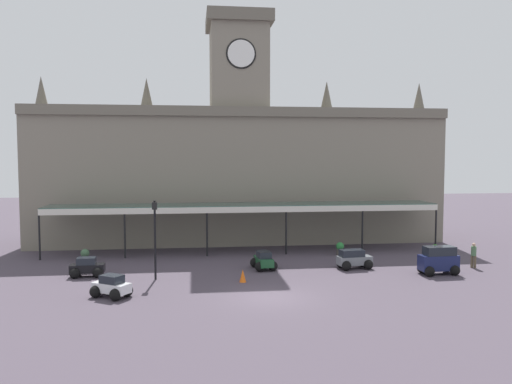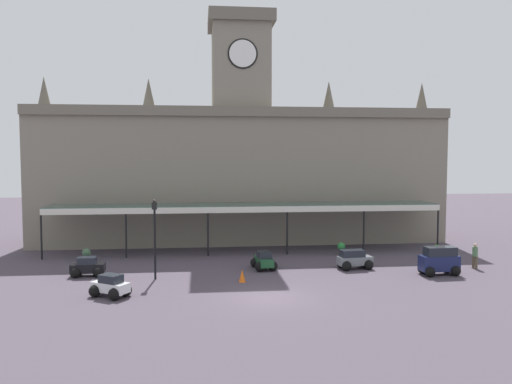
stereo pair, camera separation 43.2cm
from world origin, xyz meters
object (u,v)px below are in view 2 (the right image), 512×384
object	(u,v)px
car_green_sedan	(264,262)
car_white_sedan	(110,287)
car_navy_van	(439,262)
planter_forecourt_centre	(341,249)
planter_near_kerb	(86,255)
planter_by_canopy	(437,251)
victorian_lamppost	(155,230)
traffic_cone	(242,276)
car_black_sedan	(88,268)
car_grey_estate	(354,260)
pedestrian_beside_cars	(475,255)

from	to	relation	value
car_green_sedan	car_white_sedan	distance (m)	10.58
car_navy_van	planter_forecourt_centre	bearing A→B (deg)	122.03
planter_near_kerb	planter_by_canopy	bearing A→B (deg)	-2.77
victorian_lamppost	traffic_cone	world-z (taller)	victorian_lamppost
car_green_sedan	car_black_sedan	xyz separation A→B (m)	(-11.10, -0.74, 0.00)
planter_by_canopy	car_navy_van	bearing A→B (deg)	-114.13
car_green_sedan	car_black_sedan	world-z (taller)	same
car_green_sedan	victorian_lamppost	world-z (taller)	victorian_lamppost
car_black_sedan	victorian_lamppost	world-z (taller)	victorian_lamppost
car_navy_van	car_grey_estate	world-z (taller)	car_navy_van
car_grey_estate	traffic_cone	size ratio (longest dim) A/B	3.13
car_black_sedan	traffic_cone	xyz separation A→B (m)	(9.39, -2.58, -0.13)
planter_near_kerb	car_white_sedan	bearing A→B (deg)	-71.01
planter_near_kerb	planter_forecourt_centre	world-z (taller)	same
car_green_sedan	traffic_cone	bearing A→B (deg)	-117.18
car_green_sedan	car_navy_van	bearing A→B (deg)	-14.74
car_navy_van	planter_near_kerb	distance (m)	23.69
car_navy_van	traffic_cone	xyz separation A→B (m)	(-12.42, -0.50, -0.43)
car_green_sedan	victorian_lamppost	xyz separation A→B (m)	(-6.86, -2.05, 2.50)
car_green_sedan	planter_by_canopy	size ratio (longest dim) A/B	2.23
victorian_lamppost	planter_by_canopy	size ratio (longest dim) A/B	5.02
car_grey_estate	pedestrian_beside_cars	world-z (taller)	pedestrian_beside_cars
traffic_cone	planter_forecourt_centre	distance (m)	10.99
car_navy_van	car_white_sedan	distance (m)	19.83
car_white_sedan	planter_near_kerb	distance (m)	9.84
car_grey_estate	pedestrian_beside_cars	xyz separation A→B (m)	(7.96, -0.76, 0.34)
pedestrian_beside_cars	planter_near_kerb	xyz separation A→B (m)	(-26.00, 4.92, -0.42)
car_grey_estate	victorian_lamppost	xyz separation A→B (m)	(-12.81, -1.47, 2.44)
car_white_sedan	car_black_sedan	xyz separation A→B (m)	(-2.21, 4.98, 0.00)
pedestrian_beside_cars	traffic_cone	bearing A→B (deg)	-172.75
car_green_sedan	car_grey_estate	bearing A→B (deg)	-5.54
car_green_sedan	planter_by_canopy	world-z (taller)	car_green_sedan
car_green_sedan	car_white_sedan	bearing A→B (deg)	-147.22
car_white_sedan	planter_by_canopy	world-z (taller)	car_white_sedan
car_black_sedan	planter_forecourt_centre	size ratio (longest dim) A/B	2.16
car_green_sedan	victorian_lamppost	size ratio (longest dim) A/B	0.44
car_navy_van	planter_forecourt_centre	size ratio (longest dim) A/B	2.54
car_green_sedan	car_white_sedan	size ratio (longest dim) A/B	0.95
car_navy_van	pedestrian_beside_cars	xyz separation A→B (m)	(3.19, 1.48, 0.10)
planter_near_kerb	planter_forecourt_centre	size ratio (longest dim) A/B	1.00
car_white_sedan	planter_forecourt_centre	size ratio (longest dim) A/B	2.35
pedestrian_beside_cars	victorian_lamppost	size ratio (longest dim) A/B	0.35
car_black_sedan	pedestrian_beside_cars	size ratio (longest dim) A/B	1.24
car_black_sedan	planter_by_canopy	world-z (taller)	car_black_sedan
car_black_sedan	traffic_cone	size ratio (longest dim) A/B	2.78
car_green_sedan	pedestrian_beside_cars	size ratio (longest dim) A/B	1.28
victorian_lamppost	planter_forecourt_centre	xyz separation A→B (m)	(13.24, 6.17, -2.51)
car_navy_van	planter_near_kerb	xyz separation A→B (m)	(-22.81, 6.40, -0.32)
car_navy_van	victorian_lamppost	world-z (taller)	victorian_lamppost
car_grey_estate	planter_near_kerb	distance (m)	18.51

